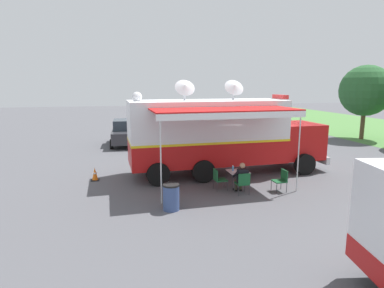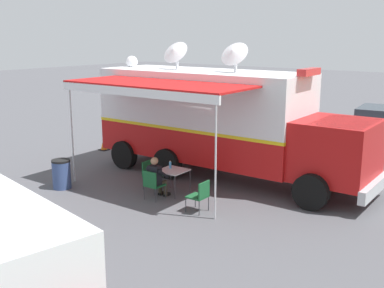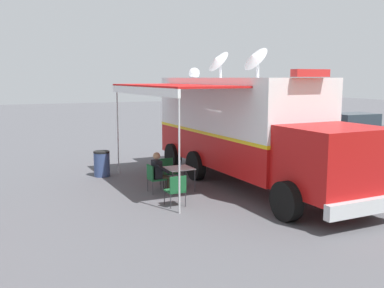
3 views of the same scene
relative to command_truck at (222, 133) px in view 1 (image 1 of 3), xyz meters
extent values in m
plane|color=#515156|center=(-0.01, -0.75, -1.95)|extent=(100.00, 100.00, 0.00)
cube|color=silver|center=(-2.41, -1.09, -1.94)|extent=(0.28, 4.80, 0.01)
cube|color=#B71414|center=(-0.01, -0.75, -0.80)|extent=(2.73, 7.28, 1.10)
cube|color=white|center=(-0.01, -0.75, 0.60)|extent=(2.73, 7.28, 1.70)
cube|color=yellow|center=(-0.01, -0.75, -0.25)|extent=(2.75, 7.30, 0.10)
cube|color=#B71414|center=(-0.16, 3.90, -0.50)|extent=(2.37, 2.17, 1.70)
cube|color=#28333D|center=(-0.17, 4.10, 0.00)|extent=(2.20, 1.54, 0.70)
cube|color=silver|center=(-0.20, 5.03, -1.40)|extent=(2.38, 0.28, 0.36)
cylinder|color=black|center=(-1.40, 3.66, -1.45)|extent=(0.33, 1.01, 1.00)
cylinder|color=black|center=(1.10, 3.74, -1.45)|extent=(0.33, 1.01, 1.00)
cylinder|color=black|center=(-1.24, -1.33, -1.45)|extent=(0.33, 1.01, 1.00)
cylinder|color=black|center=(1.26, -1.25, -1.45)|extent=(0.33, 1.01, 1.00)
cylinder|color=black|center=(-1.18, -3.31, -1.45)|extent=(0.33, 1.01, 1.00)
cylinder|color=black|center=(1.32, -3.23, -1.45)|extent=(0.33, 1.01, 1.00)
cube|color=white|center=(-0.01, -0.75, 1.50)|extent=(2.73, 7.28, 0.10)
cube|color=red|center=(-0.13, 2.95, 1.67)|extent=(1.11, 0.32, 0.20)
cylinder|color=silver|center=(0.03, -1.83, 1.78)|extent=(0.10, 0.10, 0.45)
cone|color=silver|center=(0.18, -1.82, 2.18)|extent=(0.75, 0.92, 0.81)
cylinder|color=silver|center=(-0.05, 0.51, 1.78)|extent=(0.10, 0.10, 0.45)
cone|color=silver|center=(0.10, 0.51, 2.18)|extent=(0.75, 0.92, 0.81)
sphere|color=white|center=(0.09, -3.95, 1.73)|extent=(0.44, 0.44, 0.44)
cube|color=red|center=(2.34, -0.67, 1.30)|extent=(2.39, 5.83, 0.06)
cube|color=white|center=(3.40, -0.64, 1.16)|extent=(0.27, 5.76, 0.24)
cylinder|color=silver|center=(3.25, 2.09, -0.32)|extent=(0.05, 0.05, 3.25)
cylinder|color=silver|center=(3.43, -3.37, -0.32)|extent=(0.05, 0.05, 3.25)
cube|color=silver|center=(2.37, -0.08, -1.23)|extent=(0.83, 0.83, 0.03)
cylinder|color=#333338|center=(1.99, 0.27, -1.60)|extent=(0.03, 0.03, 0.70)
cylinder|color=#333338|center=(2.73, 0.30, -1.60)|extent=(0.03, 0.03, 0.70)
cylinder|color=#333338|center=(2.01, -0.46, -1.60)|extent=(0.03, 0.03, 0.70)
cylinder|color=#333338|center=(2.75, -0.44, -1.60)|extent=(0.03, 0.03, 0.70)
cylinder|color=#4C99D8|center=(2.27, -0.26, -1.12)|extent=(0.07, 0.07, 0.20)
cylinder|color=white|center=(2.27, -0.26, -1.01)|extent=(0.04, 0.04, 0.02)
cube|color=#19562D|center=(3.07, -0.17, -1.53)|extent=(0.50, 0.50, 0.04)
cube|color=#19562D|center=(3.29, -0.16, -1.30)|extent=(0.06, 0.48, 0.44)
cylinder|color=#333338|center=(2.85, -0.40, -1.74)|extent=(0.02, 0.02, 0.42)
cylinder|color=#333338|center=(2.84, 0.04, -1.74)|extent=(0.02, 0.02, 0.42)
cylinder|color=#333338|center=(3.29, -0.38, -1.74)|extent=(0.02, 0.02, 0.42)
cylinder|color=#333338|center=(3.28, 0.06, -1.74)|extent=(0.02, 0.02, 0.42)
cube|color=#19562D|center=(2.42, -0.83, -1.53)|extent=(0.50, 0.50, 0.04)
cube|color=#19562D|center=(2.43, -1.05, -1.30)|extent=(0.48, 0.06, 0.44)
cylinder|color=#333338|center=(2.19, -0.62, -1.74)|extent=(0.02, 0.02, 0.42)
cylinder|color=#333338|center=(2.63, -0.61, -1.74)|extent=(0.02, 0.02, 0.42)
cylinder|color=#333338|center=(2.21, -1.06, -1.74)|extent=(0.02, 0.02, 0.42)
cylinder|color=#333338|center=(2.65, -1.05, -1.74)|extent=(0.02, 0.02, 0.42)
cube|color=#19562D|center=(3.10, 1.39, -1.53)|extent=(0.50, 0.50, 0.04)
cube|color=#19562D|center=(3.09, 1.61, -1.30)|extent=(0.48, 0.06, 0.44)
cylinder|color=#333338|center=(3.33, 1.18, -1.74)|extent=(0.02, 0.02, 0.42)
cylinder|color=#333338|center=(2.89, 1.17, -1.74)|extent=(0.02, 0.02, 0.42)
cylinder|color=#333338|center=(3.31, 1.62, -1.74)|extent=(0.02, 0.02, 0.42)
cylinder|color=#333338|center=(2.87, 1.61, -1.74)|extent=(0.02, 0.02, 0.42)
cube|color=black|center=(3.07, -0.17, -1.23)|extent=(0.25, 0.37, 0.56)
sphere|color=#A37556|center=(3.07, -0.17, -0.81)|extent=(0.22, 0.22, 0.22)
cylinder|color=black|center=(2.96, -0.40, -1.19)|extent=(0.43, 0.10, 0.34)
cylinder|color=black|center=(2.94, 0.06, -1.19)|extent=(0.43, 0.10, 0.34)
cylinder|color=#383323|center=(2.89, -0.28, -1.51)|extent=(0.38, 0.14, 0.13)
cylinder|color=#383323|center=(2.71, -0.28, -1.74)|extent=(0.11, 0.11, 0.42)
cube|color=black|center=(2.65, -0.28, -1.91)|extent=(0.24, 0.11, 0.07)
cylinder|color=#383323|center=(2.88, -0.08, -1.51)|extent=(0.38, 0.14, 0.13)
cylinder|color=#383323|center=(2.70, -0.08, -1.74)|extent=(0.11, 0.11, 0.42)
cube|color=black|center=(2.64, -0.08, -1.91)|extent=(0.24, 0.11, 0.07)
cylinder|color=#384C7F|center=(4.10, -3.12, -1.52)|extent=(0.56, 0.56, 0.85)
cylinder|color=black|center=(4.10, -3.12, -1.07)|extent=(0.57, 0.57, 0.06)
cube|color=black|center=(-0.09, -5.89, -1.93)|extent=(0.36, 0.36, 0.03)
cone|color=orange|center=(-0.09, -5.89, -1.64)|extent=(0.26, 0.26, 0.55)
cylinder|color=white|center=(-0.09, -5.89, -1.61)|extent=(0.17, 0.17, 0.06)
cube|color=#2D2D33|center=(-8.60, -4.32, -1.25)|extent=(4.27, 1.96, 0.76)
cube|color=#28333D|center=(-8.75, -4.31, -0.53)|extent=(2.16, 1.68, 0.68)
cylinder|color=black|center=(-7.27, -3.47, -1.63)|extent=(0.65, 0.24, 0.64)
cylinder|color=black|center=(-7.33, -5.27, -1.63)|extent=(0.65, 0.24, 0.64)
cylinder|color=black|center=(-9.87, -3.37, -1.63)|extent=(0.65, 0.24, 0.64)
cylinder|color=black|center=(-9.94, -5.17, -1.63)|extent=(0.65, 0.24, 0.64)
cube|color=#B2B5BA|center=(-7.06, 2.99, -1.25)|extent=(4.39, 2.30, 0.76)
cube|color=#28333D|center=(-7.21, 2.98, -0.53)|extent=(2.28, 1.85, 0.68)
cylinder|color=black|center=(-5.88, 4.05, -1.63)|extent=(0.66, 0.30, 0.64)
cylinder|color=black|center=(-5.66, 2.26, -1.63)|extent=(0.66, 0.30, 0.64)
cylinder|color=black|center=(-8.47, 3.73, -1.63)|extent=(0.66, 0.30, 0.64)
cylinder|color=black|center=(-8.24, 1.94, -1.63)|extent=(0.66, 0.30, 0.64)
cylinder|color=brown|center=(-7.11, 13.62, -0.76)|extent=(0.32, 0.32, 2.37)
sphere|color=#285B2D|center=(-7.11, 13.62, 1.77)|extent=(3.84, 3.84, 3.84)
camera|label=1|loc=(14.70, -4.77, 2.31)|focal=30.87mm
camera|label=2|loc=(12.67, 8.67, 2.70)|focal=44.20mm
camera|label=3|loc=(7.52, 12.41, 1.55)|focal=41.48mm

